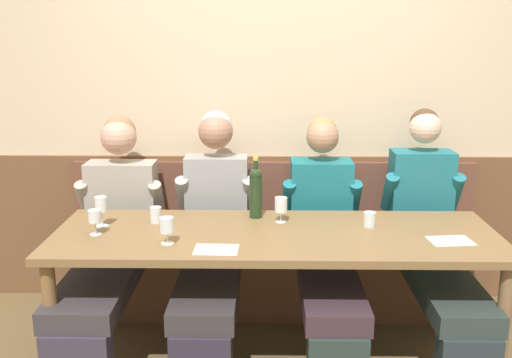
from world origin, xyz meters
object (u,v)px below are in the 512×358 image
person_center_left_seat (213,233)px  wine_glass_center_front (281,206)px  person_right_seat (433,234)px  wall_bench (273,268)px  wine_glass_center_rear (167,227)px  dining_table (275,247)px  water_tumbler_left (156,215)px  water_tumbler_right (370,219)px  wine_glass_by_bottle (95,218)px  person_center_right_seat (325,236)px  person_left_seat (110,235)px  wine_glass_near_bucket (101,206)px  wine_bottle_amber_mid (256,191)px

person_center_left_seat → wine_glass_center_front: 0.45m
person_right_seat → wall_bench: bearing=159.5°
wine_glass_center_rear → person_right_seat: bearing=18.8°
dining_table → water_tumbler_left: 0.68m
water_tumbler_right → dining_table: bearing=-168.4°
wall_bench → wine_glass_by_bottle: size_ratio=19.71×
wall_bench → person_center_right_seat: bearing=-49.1°
dining_table → person_left_seat: (-0.95, 0.30, -0.04)m
wine_glass_center_front → wine_glass_near_bucket: wine_glass_near_bucket is taller
dining_table → person_center_left_seat: bearing=140.0°
wine_glass_by_bottle → water_tumbler_left: size_ratio=1.51×
wall_bench → water_tumbler_right: bearing=-47.0°
person_left_seat → water_tumbler_right: size_ratio=15.70×
wall_bench → person_left_seat: size_ratio=2.07×
dining_table → wine_glass_center_rear: (-0.53, -0.18, 0.17)m
wine_glass_center_front → wine_glass_near_bucket: 0.97m
wine_glass_by_bottle → wine_glass_near_bucket: size_ratio=0.81×
person_left_seat → wine_glass_by_bottle: (0.02, -0.35, 0.22)m
person_left_seat → wine_bottle_amber_mid: 0.89m
person_center_right_seat → wine_glass_center_front: size_ratio=9.04×
wine_bottle_amber_mid → dining_table: bearing=-67.6°
wine_glass_by_bottle → water_tumbler_right: wine_glass_by_bottle is taller
wall_bench → water_tumbler_right: wall_bench is taller
person_left_seat → wine_glass_near_bucket: person_left_seat is taller
water_tumbler_left → wine_glass_near_bucket: bearing=-166.6°
person_center_right_seat → wine_bottle_amber_mid: (-0.40, -0.05, 0.28)m
person_center_right_seat → water_tumbler_right: 0.34m
wine_glass_by_bottle → wine_glass_near_bucket: (-0.00, 0.14, 0.02)m
person_right_seat → wine_glass_near_bucket: 1.86m
wine_glass_center_rear → water_tumbler_right: size_ratio=1.68×
wine_glass_near_bucket → wine_glass_by_bottle: bearing=-88.2°
dining_table → wine_glass_by_bottle: 0.94m
person_center_left_seat → wine_glass_center_rear: bearing=-110.2°
person_left_seat → person_center_left_seat: 0.59m
person_center_right_seat → water_tumbler_right: size_ratio=15.63×
wine_bottle_amber_mid → wine_glass_center_rear: 0.62m
wine_glass_center_front → wine_glass_center_rear: wine_glass_center_front is taller
wall_bench → person_left_seat: 1.07m
person_left_seat → person_right_seat: person_right_seat is taller
person_center_right_seat → wine_glass_center_rear: size_ratio=9.32×
person_right_seat → wine_bottle_amber_mid: person_right_seat is taller
person_left_seat → person_center_left_seat: person_center_left_seat is taller
wine_bottle_amber_mid → wine_glass_center_rear: bearing=-133.8°
wall_bench → wine_glass_near_bucket: size_ratio=16.04×
dining_table → wine_glass_center_front: (0.03, 0.18, 0.17)m
person_center_left_seat → wine_glass_by_bottle: 0.70m
person_left_seat → water_tumbler_right: 1.48m
person_center_right_seat → wine_glass_center_front: person_center_right_seat is taller
person_right_seat → water_tumbler_left: person_right_seat is taller
wine_glass_by_bottle → water_tumbler_right: bearing=6.2°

